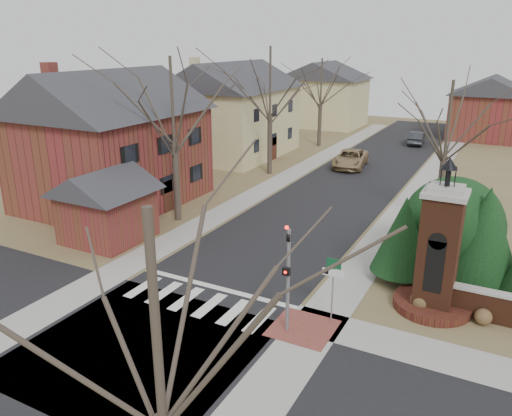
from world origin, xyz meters
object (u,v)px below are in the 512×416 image
Objects in this scene: traffic_signal_pole at (288,270)px; brick_gate_monument at (437,261)px; sign_post at (333,278)px; pickup_truck at (351,159)px; distant_car at (417,138)px.

traffic_signal_pole is 0.69× the size of brick_gate_monument.
pickup_truck is at bearing 105.85° from sign_post.
brick_gate_monument is at bearing 96.70° from distant_car.
sign_post is 4.55m from brick_gate_monument.
distant_car is at bearing 69.46° from pickup_truck.
traffic_signal_pole is 2.02m from sign_post.
distant_car is at bearing 93.86° from traffic_signal_pole.
pickup_truck is (-7.19, 25.33, -1.19)m from sign_post.
brick_gate_monument reaches higher than distant_car.
traffic_signal_pole is 40.18m from distant_car.
brick_gate_monument is at bearing 43.24° from traffic_signal_pole.
sign_post is (1.29, 1.41, -0.64)m from traffic_signal_pole.
traffic_signal_pole is 0.83× the size of pickup_truck.
sign_post is 38.85m from distant_car.
brick_gate_monument reaches higher than pickup_truck.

